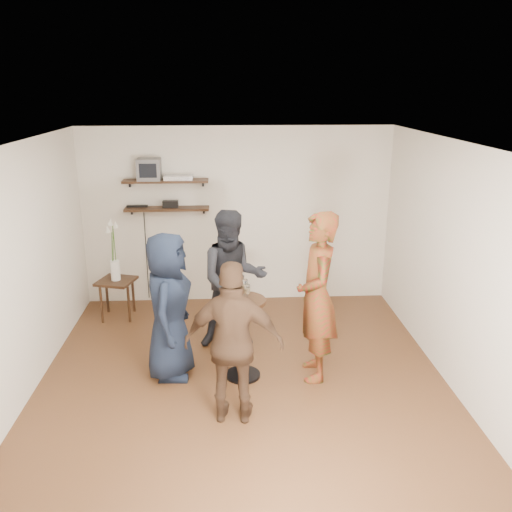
% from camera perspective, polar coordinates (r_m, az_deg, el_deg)
% --- Properties ---
extents(room, '(4.58, 5.08, 2.68)m').
position_cam_1_polar(room, '(5.58, -1.48, -1.69)').
color(room, '#4C2818').
rests_on(room, ground).
extents(shelf_upper, '(1.20, 0.25, 0.04)m').
position_cam_1_polar(shelf_upper, '(7.80, -9.49, 7.80)').
color(shelf_upper, black).
rests_on(shelf_upper, room).
extents(shelf_lower, '(1.20, 0.25, 0.04)m').
position_cam_1_polar(shelf_lower, '(7.87, -9.35, 4.93)').
color(shelf_lower, black).
rests_on(shelf_lower, room).
extents(crt_monitor, '(0.32, 0.30, 0.30)m').
position_cam_1_polar(crt_monitor, '(7.80, -11.17, 8.96)').
color(crt_monitor, '#59595B').
rests_on(crt_monitor, shelf_upper).
extents(dvd_deck, '(0.40, 0.24, 0.06)m').
position_cam_1_polar(dvd_deck, '(7.77, -8.14, 8.19)').
color(dvd_deck, silver).
rests_on(dvd_deck, shelf_upper).
extents(radio, '(0.22, 0.10, 0.10)m').
position_cam_1_polar(radio, '(7.85, -8.99, 5.42)').
color(radio, black).
rests_on(radio, shelf_lower).
extents(power_strip, '(0.30, 0.05, 0.03)m').
position_cam_1_polar(power_strip, '(7.97, -12.39, 5.15)').
color(power_strip, black).
rests_on(power_strip, shelf_lower).
extents(side_table, '(0.58, 0.58, 0.56)m').
position_cam_1_polar(side_table, '(7.80, -14.46, -3.08)').
color(side_table, black).
rests_on(side_table, room).
extents(vase_lilies, '(0.19, 0.19, 0.90)m').
position_cam_1_polar(vase_lilies, '(7.68, -14.68, -0.44)').
color(vase_lilies, white).
rests_on(vase_lilies, side_table).
extents(drinks_table, '(0.51, 0.51, 0.93)m').
position_cam_1_polar(drinks_table, '(5.99, -1.42, -7.55)').
color(drinks_table, black).
rests_on(drinks_table, room).
extents(wine_glass_fl, '(0.06, 0.06, 0.19)m').
position_cam_1_polar(wine_glass_fl, '(5.78, -2.07, -3.55)').
color(wine_glass_fl, silver).
rests_on(wine_glass_fl, drinks_table).
extents(wine_glass_fr, '(0.06, 0.06, 0.19)m').
position_cam_1_polar(wine_glass_fr, '(5.78, -0.93, -3.58)').
color(wine_glass_fr, silver).
rests_on(wine_glass_fr, drinks_table).
extents(wine_glass_bl, '(0.07, 0.07, 0.22)m').
position_cam_1_polar(wine_glass_bl, '(5.86, -1.67, -3.02)').
color(wine_glass_bl, silver).
rests_on(wine_glass_bl, drinks_table).
extents(wine_glass_br, '(0.07, 0.07, 0.22)m').
position_cam_1_polar(wine_glass_br, '(5.82, -1.24, -3.16)').
color(wine_glass_br, silver).
rests_on(wine_glass_br, drinks_table).
extents(person_plaid, '(0.46, 0.70, 1.89)m').
position_cam_1_polar(person_plaid, '(5.92, 6.44, -4.31)').
color(person_plaid, '#AB1316').
rests_on(person_plaid, room).
extents(person_dark, '(0.91, 0.75, 1.73)m').
position_cam_1_polar(person_dark, '(6.63, -2.43, -2.50)').
color(person_dark, black).
rests_on(person_dark, room).
extents(person_navy, '(0.62, 0.87, 1.66)m').
position_cam_1_polar(person_navy, '(6.01, -9.18, -5.24)').
color(person_navy, black).
rests_on(person_navy, room).
extents(person_brown, '(0.99, 0.52, 1.62)m').
position_cam_1_polar(person_brown, '(5.17, -2.33, -9.20)').
color(person_brown, '#412B1C').
rests_on(person_brown, room).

